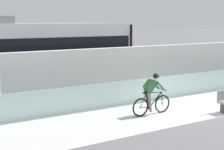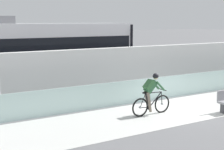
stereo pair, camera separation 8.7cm
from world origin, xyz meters
name	(u,v)px [view 2 (the right image)]	position (x,y,z in m)	size (l,w,h in m)	color
ground_plane	(187,108)	(0.00, 0.00, 0.00)	(200.00, 200.00, 0.00)	slate
bike_path_deck	(187,108)	(0.00, 0.00, 0.01)	(32.00, 3.20, 0.01)	silver
glass_parapet	(159,88)	(0.00, 1.85, 0.52)	(32.00, 0.05, 1.03)	silver
concrete_barrier_wall	(137,70)	(0.00, 3.65, 1.16)	(32.00, 0.36, 2.31)	silver
tram_rail_near	(112,84)	(0.00, 6.13, 0.00)	(32.00, 0.08, 0.01)	#595654
tram_rail_far	(100,80)	(0.00, 7.57, 0.00)	(32.00, 0.08, 0.01)	#595654
tram	(29,54)	(-4.49, 6.85, 1.89)	(11.06, 2.54, 3.81)	silver
cyclist_on_bike	(151,95)	(-1.85, 0.00, 0.80)	(1.77, 0.58, 1.61)	black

